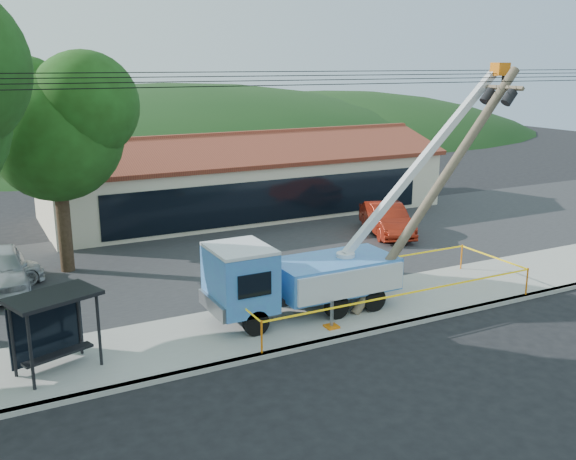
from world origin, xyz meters
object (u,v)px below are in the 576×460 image
(utility_truck, at_px, (301,272))
(leaning_pole, at_px, (445,177))
(bus_shelter, at_px, (52,314))
(car_silver, at_px, (3,292))
(car_red, at_px, (386,236))

(utility_truck, bearing_deg, leaning_pole, -9.97)
(utility_truck, relative_size, leaning_pole, 1.41)
(bus_shelter, xyz_separation_m, car_silver, (-0.88, 7.83, -1.78))
(leaning_pole, relative_size, car_silver, 1.74)
(leaning_pole, relative_size, car_red, 1.76)
(bus_shelter, distance_m, car_red, 18.67)
(leaning_pole, bearing_deg, car_silver, 149.76)
(car_silver, distance_m, car_red, 17.73)
(utility_truck, height_order, bus_shelter, utility_truck)
(utility_truck, distance_m, bus_shelter, 8.05)
(utility_truck, distance_m, leaning_pole, 6.06)
(car_silver, relative_size, car_red, 1.01)
(leaning_pole, distance_m, bus_shelter, 13.52)
(utility_truck, relative_size, bus_shelter, 4.37)
(bus_shelter, height_order, car_silver, bus_shelter)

